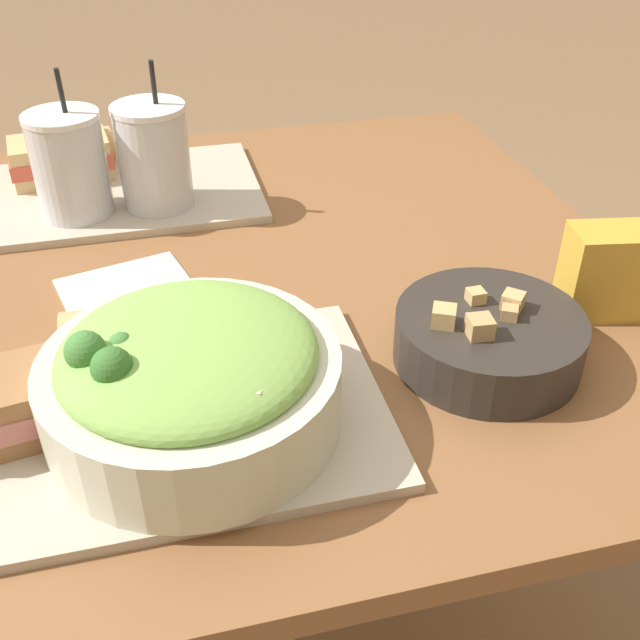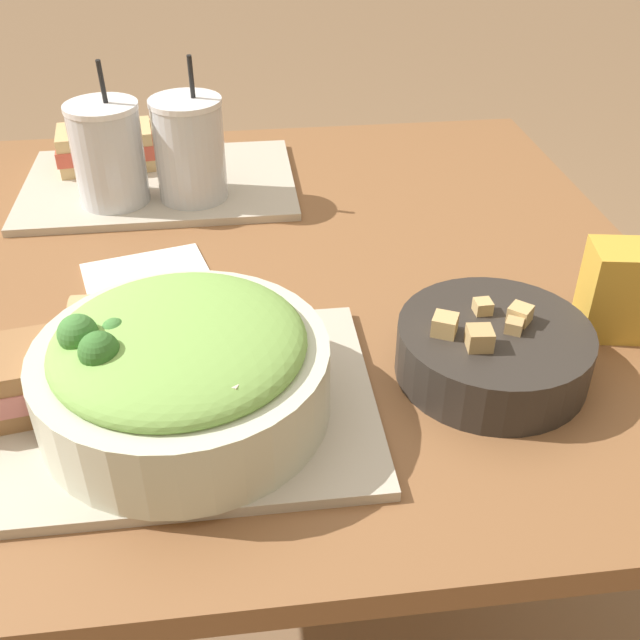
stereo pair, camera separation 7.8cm
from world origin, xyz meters
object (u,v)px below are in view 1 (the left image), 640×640
sandwich_near (22,402)px  napkin_folded (125,285)px  drink_cup_dark (70,168)px  drink_cup_red (158,159)px  salad_bowl (192,377)px  baguette_far (72,149)px  chip_bag (629,271)px  sandwich_far (61,158)px  soup_bowl (488,337)px  baguette_near (134,330)px

sandwich_near → napkin_folded: bearing=59.8°
drink_cup_dark → drink_cup_red: bearing=0.0°
salad_bowl → baguette_far: (-0.13, 0.68, -0.03)m
baguette_far → chip_bag: (0.65, -0.59, 0.01)m
sandwich_far → drink_cup_dark: 0.15m
chip_bag → napkin_folded: bearing=171.1°
soup_bowl → napkin_folded: bearing=146.4°
soup_bowl → sandwich_near: (-0.48, -0.00, 0.01)m
baguette_far → drink_cup_dark: 0.19m
salad_bowl → baguette_far: salad_bowl is taller
drink_cup_dark → baguette_far: bearing=92.8°
chip_bag → napkin_folded: 0.62m
baguette_near → chip_bag: bearing=-92.0°
drink_cup_red → napkin_folded: 0.23m
soup_bowl → baguette_far: soup_bowl is taller
drink_cup_red → chip_bag: size_ratio=1.34×
soup_bowl → drink_cup_dark: bearing=133.7°
baguette_far → chip_bag: 0.88m
soup_bowl → baguette_near: soup_bowl is taller
drink_cup_red → sandwich_near: bearing=-109.2°
soup_bowl → chip_bag: size_ratio=1.29×
sandwich_near → drink_cup_red: drink_cup_red is taller
baguette_near → drink_cup_red: 0.37m
baguette_near → chip_bag: size_ratio=0.93×
sandwich_far → salad_bowl: bearing=-83.8°
sandwich_far → drink_cup_red: (0.15, -0.14, 0.04)m
soup_bowl → baguette_near: 0.39m
drink_cup_dark → napkin_folded: drink_cup_dark is taller
drink_cup_dark → drink_cup_red: 0.12m
salad_bowl → napkin_folded: size_ratio=1.57×
baguette_far → drink_cup_dark: size_ratio=0.68×
drink_cup_red → baguette_far: bearing=125.7°
napkin_folded → baguette_far: bearing=99.6°
sandwich_near → chip_bag: 0.68m
salad_bowl → drink_cup_dark: (-0.12, 0.50, 0.02)m
baguette_near → baguette_far: 0.56m
sandwich_near → baguette_near: sandwich_near is taller
napkin_folded → sandwich_far: bearing=103.4°
baguette_near → sandwich_far: bearing=12.5°
napkin_folded → drink_cup_red: bearing=72.4°
drink_cup_dark → chip_bag: (0.64, -0.41, -0.03)m
soup_bowl → sandwich_far: 0.76m
chip_bag → sandwich_near: bearing=-165.0°
drink_cup_red → soup_bowl: bearing=-55.4°
soup_bowl → salad_bowl: bearing=-173.9°
baguette_near → napkin_folded: (-0.01, 0.16, -0.04)m
baguette_far → salad_bowl: bearing=178.6°
baguette_far → baguette_near: bearing=175.9°
soup_bowl → sandwich_near: bearing=-179.4°
drink_cup_red → napkin_folded: (-0.07, -0.21, -0.08)m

